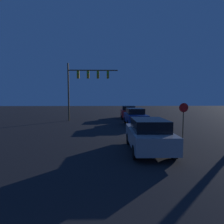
% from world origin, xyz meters
% --- Properties ---
extents(car_near, '(2.01, 4.29, 1.67)m').
position_xyz_m(car_near, '(1.70, 9.25, 0.86)').
color(car_near, '#99999E').
rests_on(car_near, ground_plane).
extents(car_mid, '(2.02, 4.29, 1.67)m').
position_xyz_m(car_mid, '(2.46, 18.09, 0.86)').
color(car_mid, navy).
rests_on(car_mid, ground_plane).
extents(car_far, '(2.09, 4.32, 1.67)m').
position_xyz_m(car_far, '(2.44, 23.63, 0.86)').
color(car_far, '#B21E1E').
rests_on(car_far, ground_plane).
extents(traffic_signal_mast, '(5.97, 0.30, 6.82)m').
position_xyz_m(traffic_signal_mast, '(-3.17, 21.48, 4.79)').
color(traffic_signal_mast, brown).
rests_on(traffic_signal_mast, ground_plane).
extents(stop_sign, '(0.61, 0.07, 2.40)m').
position_xyz_m(stop_sign, '(4.67, 11.87, 1.64)').
color(stop_sign, brown).
rests_on(stop_sign, ground_plane).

